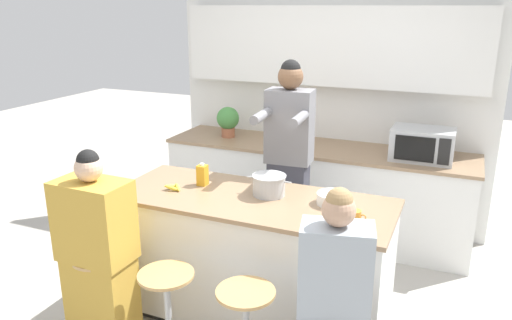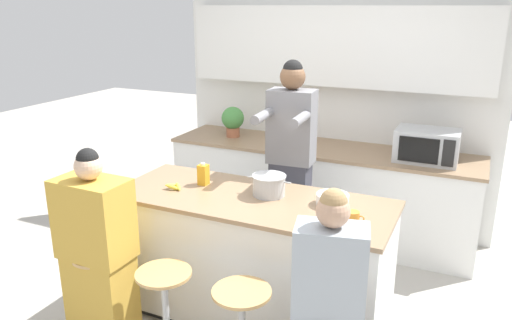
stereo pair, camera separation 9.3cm
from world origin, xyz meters
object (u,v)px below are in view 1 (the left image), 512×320
object	(u,v)px
person_cooking	(288,172)
microwave	(422,144)
juice_carton	(202,175)
kitchen_island	(252,258)
person_wrapped_blanket	(98,260)
cooking_pot	(269,185)
potted_plant	(228,120)
bar_stool_center_left	(169,319)
coffee_cup_near	(355,217)
bar_stool_leftmost	(103,299)
banana_bunch	(173,187)
fruit_bowl	(333,199)

from	to	relation	value
person_cooking	microwave	bearing A→B (deg)	37.53
person_cooking	juice_carton	world-z (taller)	person_cooking
kitchen_island	person_wrapped_blanket	xyz separation A→B (m)	(-0.76, -0.70, 0.17)
cooking_pot	potted_plant	distance (m)	1.80
person_wrapped_blanket	microwave	bearing A→B (deg)	53.23
person_wrapped_blanket	juice_carton	xyz separation A→B (m)	(0.33, 0.79, 0.37)
bar_stool_center_left	coffee_cup_near	size ratio (longest dim) A/B	5.89
bar_stool_center_left	microwave	size ratio (longest dim) A/B	1.25
bar_stool_leftmost	cooking_pot	distance (m)	1.34
person_wrapped_blanket	microwave	xyz separation A→B (m)	(1.73, 2.22, 0.39)
coffee_cup_near	potted_plant	bearing A→B (deg)	134.95
person_wrapped_blanket	banana_bunch	distance (m)	0.72
bar_stool_leftmost	fruit_bowl	xyz separation A→B (m)	(1.32, 0.79, 0.64)
bar_stool_center_left	potted_plant	size ratio (longest dim) A/B	2.11
kitchen_island	potted_plant	bearing A→B (deg)	121.34
person_cooking	banana_bunch	size ratio (longest dim) A/B	12.71
person_wrapped_blanket	fruit_bowl	xyz separation A→B (m)	(1.31, 0.81, 0.33)
potted_plant	banana_bunch	bearing A→B (deg)	-77.05
bar_stool_center_left	banana_bunch	distance (m)	0.92
bar_stool_center_left	person_cooking	size ratio (longest dim) A/B	0.36
person_cooking	fruit_bowl	xyz separation A→B (m)	(0.52, -0.57, 0.06)
kitchen_island	bar_stool_center_left	world-z (taller)	kitchen_island
microwave	cooking_pot	bearing A→B (deg)	-121.83
cooking_pot	banana_bunch	distance (m)	0.69
fruit_bowl	potted_plant	size ratio (longest dim) A/B	0.70
fruit_bowl	juice_carton	distance (m)	0.98
bar_stool_leftmost	bar_stool_center_left	world-z (taller)	same
cooking_pot	banana_bunch	size ratio (longest dim) A/B	2.28
banana_bunch	cooking_pot	bearing A→B (deg)	15.27
bar_stool_center_left	person_wrapped_blanket	bearing A→B (deg)	-179.24
person_cooking	banana_bunch	distance (m)	0.97
banana_bunch	juice_carton	size ratio (longest dim) A/B	0.85
person_cooking	banana_bunch	bearing A→B (deg)	-131.83
bar_stool_leftmost	potted_plant	world-z (taller)	potted_plant
person_wrapped_blanket	coffee_cup_near	bearing A→B (deg)	21.95
kitchen_island	banana_bunch	xyz separation A→B (m)	(-0.57, -0.08, 0.48)
kitchen_island	banana_bunch	size ratio (longest dim) A/B	13.68
coffee_cup_near	bar_stool_center_left	bearing A→B (deg)	-150.70
bar_stool_center_left	person_wrapped_blanket	distance (m)	0.59
bar_stool_leftmost	person_wrapped_blanket	bearing A→B (deg)	-56.31
cooking_pot	person_wrapped_blanket	bearing A→B (deg)	-136.91
person_cooking	kitchen_island	bearing A→B (deg)	-95.90
coffee_cup_near	potted_plant	size ratio (longest dim) A/B	0.36
coffee_cup_near	banana_bunch	xyz separation A→B (m)	(-1.32, 0.05, -0.02)
person_cooking	microwave	xyz separation A→B (m)	(0.94, 0.83, 0.12)
bar_stool_center_left	cooking_pot	world-z (taller)	cooking_pot
person_wrapped_blanket	fruit_bowl	size ratio (longest dim) A/B	6.36
person_cooking	coffee_cup_near	distance (m)	1.09
bar_stool_center_left	coffee_cup_near	xyz separation A→B (m)	(1.00, 0.56, 0.64)
kitchen_island	potted_plant	xyz separation A→B (m)	(-0.95, 1.57, 0.60)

